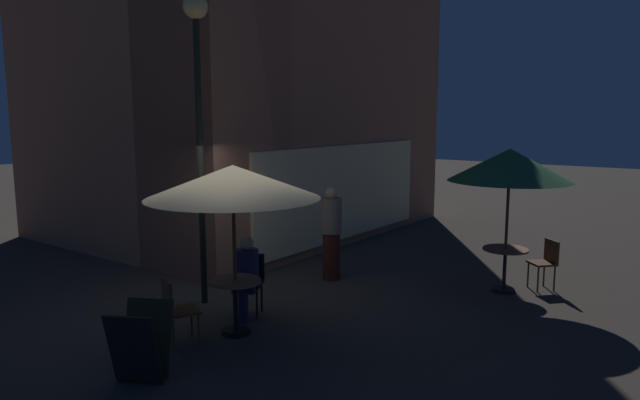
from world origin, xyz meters
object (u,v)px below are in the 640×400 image
street_lamp_near_corner (198,80)px  patio_umbrella_0 (510,166)px  cafe_table_0 (505,260)px  patron_seated_0 (247,272)px  cafe_chair_2 (175,306)px  cafe_table_1 (235,295)px  cafe_chair_1 (249,277)px  patio_umbrella_1 (233,182)px  cafe_chair_0 (546,259)px  menu_sandwich_board (141,344)px  patron_standing_1 (331,233)px

street_lamp_near_corner → patio_umbrella_0: size_ratio=1.96×
cafe_table_0 → patron_seated_0: bearing=142.3°
cafe_chair_2 → patron_seated_0: (1.33, -0.01, 0.15)m
cafe_table_1 → patron_seated_0: size_ratio=0.63×
cafe_chair_1 → cafe_table_0: bearing=110.2°
cafe_table_0 → patio_umbrella_1: 4.90m
cafe_chair_0 → patron_seated_0: size_ratio=0.71×
menu_sandwich_board → cafe_chair_1: bearing=-15.0°
cafe_chair_0 → cafe_chair_1: size_ratio=0.96×
cafe_table_1 → cafe_chair_2: size_ratio=0.85×
street_lamp_near_corner → cafe_chair_2: size_ratio=5.36×
cafe_chair_1 → cafe_chair_2: bearing=-27.8°
patio_umbrella_1 → patron_seated_0: size_ratio=1.94×
patio_umbrella_0 → street_lamp_near_corner: bearing=133.0°
patio_umbrella_1 → cafe_chair_1: bearing=30.3°
menu_sandwich_board → patron_seated_0: patron_seated_0 is taller
menu_sandwich_board → patron_standing_1: size_ratio=0.50×
cafe_chair_0 → cafe_table_1: bearing=10.6°
cafe_table_0 → cafe_table_1: bearing=149.9°
menu_sandwich_board → cafe_table_1: 1.66m
menu_sandwich_board → patron_seated_0: (2.22, 0.50, 0.24)m
cafe_chair_1 → patron_standing_1: 2.21m
patio_umbrella_0 → patron_standing_1: size_ratio=1.42×
cafe_table_0 → cafe_chair_2: (-4.78, 2.68, -0.02)m
patio_umbrella_1 → cafe_chair_2: 1.76m
street_lamp_near_corner → patron_seated_0: bearing=-92.6°
menu_sandwich_board → patron_seated_0: 2.29m
cafe_chair_1 → patron_seated_0: size_ratio=0.74×
menu_sandwich_board → patio_umbrella_0: size_ratio=0.35×
cafe_chair_0 → street_lamp_near_corner: bearing=-3.9°
patio_umbrella_1 → cafe_table_1: bearing=-45.0°
street_lamp_near_corner → cafe_chair_2: (-1.37, -0.97, -2.96)m
cafe_chair_2 → cafe_table_0: bearing=-4.5°
patio_umbrella_0 → patio_umbrella_1: patio_umbrella_0 is taller
street_lamp_near_corner → patio_umbrella_1: street_lamp_near_corner is taller
menu_sandwich_board → patio_umbrella_1: patio_umbrella_1 is taller
cafe_table_0 → cafe_chair_2: 5.48m
street_lamp_near_corner → menu_sandwich_board: 4.08m
patron_standing_1 → cafe_table_1: bearing=34.5°
street_lamp_near_corner → cafe_chair_2: bearing=-144.7°
patio_umbrella_0 → cafe_chair_1: 4.60m
patio_umbrella_0 → menu_sandwich_board: bearing=159.0°
patio_umbrella_0 → patio_umbrella_1: bearing=149.9°
patron_seated_0 → patron_standing_1: patron_standing_1 is taller
patio_umbrella_0 → cafe_chair_2: patio_umbrella_0 is taller
cafe_chair_2 → patron_standing_1: 3.66m
cafe_chair_2 → patio_umbrella_0: bearing=-4.5°
patio_umbrella_0 → cafe_chair_1: bearing=140.5°
patron_seated_0 → patron_standing_1: size_ratio=0.71×
patio_umbrella_0 → patio_umbrella_1: (-4.03, 2.33, -0.06)m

